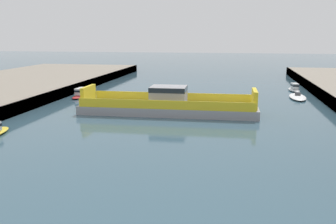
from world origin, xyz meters
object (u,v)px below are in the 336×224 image
object	(u,v)px
moored_boat_mid_right	(294,88)
chain_ferry	(169,105)
moored_boat_near_right	(83,93)
moored_boat_far_right	(298,97)

from	to	relation	value
moored_boat_mid_right	chain_ferry	bearing A→B (deg)	-130.42
moored_boat_near_right	moored_boat_mid_right	bearing A→B (deg)	19.41
moored_boat_near_right	moored_boat_mid_right	xyz separation A→B (m)	(35.27, 12.43, -0.01)
moored_boat_mid_right	moored_boat_far_right	distance (m)	7.60
moored_boat_mid_right	moored_boat_far_right	size ratio (longest dim) A/B	0.68
chain_ferry	moored_boat_far_right	xyz separation A→B (m)	(18.55, 14.85, -0.83)
moored_boat_near_right	moored_boat_mid_right	world-z (taller)	moored_boat_near_right
moored_boat_near_right	moored_boat_far_right	distance (m)	35.06
moored_boat_mid_right	moored_boat_far_right	world-z (taller)	moored_boat_mid_right
chain_ferry	moored_boat_near_right	distance (m)	19.02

